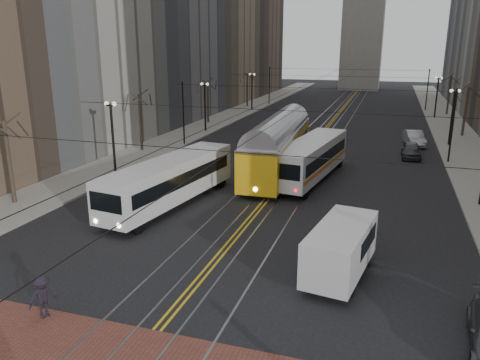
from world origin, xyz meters
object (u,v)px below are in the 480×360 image
Objects in this scene: sedan_grey at (411,150)px; pedestrian_d at (43,297)px; sedan_silver at (414,138)px; rear_bus at (311,160)px; transit_bus at (170,183)px; streetcar at (278,151)px; cargo_van at (341,251)px.

pedestrian_d reaches higher than sedan_grey.
rear_bus is at bearing -126.57° from sedan_silver.
transit_bus is 0.78× the size of streetcar.
rear_bus reaches higher than sedan_silver.
cargo_van is at bearing -107.23° from sedan_silver.
pedestrian_d is (-6.59, -22.50, -0.67)m from rear_bus.
sedan_grey is 35.73m from pedestrian_d.
rear_bus reaches higher than sedan_grey.
sedan_grey is at bearing 38.01° from streetcar.
transit_bus reaches higher than sedan_grey.
sedan_grey is at bearing 5.83° from pedestrian_d.
pedestrian_d is (-14.79, -38.64, 0.12)m from sedan_silver.
transit_bus is 7.05× the size of pedestrian_d.
rear_bus is 2.83× the size of sedan_grey.
sedan_silver is (0.44, 5.92, 0.05)m from sedan_grey.
streetcar is at bearing -136.24° from sedan_silver.
cargo_van is at bearing -67.82° from rear_bus.
sedan_silver is 41.37m from pedestrian_d.
cargo_van is (11.71, -6.63, -0.30)m from transit_bus.
sedan_grey is at bearing -103.93° from sedan_silver.
streetcar is at bearing 121.25° from cargo_van.
transit_bus is at bearing 34.36° from pedestrian_d.
sedan_silver is (11.11, 14.96, -1.08)m from streetcar.
sedan_silver reaches higher than sedan_grey.
pedestrian_d is at bearing -114.55° from sedan_grey.
cargo_van is 12.64m from pedestrian_d.
cargo_van is at bearing -99.21° from sedan_grey.
rear_bus is 6.86× the size of pedestrian_d.
transit_bus is 29.73m from sedan_silver.
pedestrian_d is (-14.35, -32.72, 0.16)m from sedan_grey.
sedan_silver is (15.94, 25.08, -0.77)m from transit_bus.
pedestrian_d is at bearing -101.10° from streetcar.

